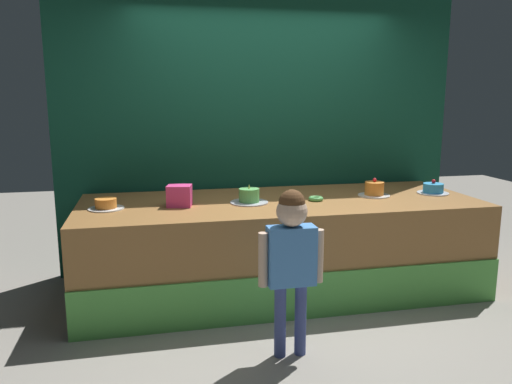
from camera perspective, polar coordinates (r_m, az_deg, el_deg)
ground_plane at (r=4.00m, az=5.10°, el=-14.19°), size 12.00×12.00×0.00m
stage_platform at (r=4.41m, az=2.76°, el=-6.08°), size 3.40×1.28×0.81m
curtain_backdrop at (r=4.94m, az=0.65°, el=9.06°), size 3.91×0.08×3.07m
child_figure at (r=3.22m, az=4.04°, el=-6.66°), size 0.43×0.20×1.12m
pink_box at (r=4.09m, az=-8.72°, el=-0.43°), size 0.22×0.19×0.17m
donut at (r=4.31m, az=6.84°, el=-0.75°), size 0.13×0.13×0.04m
cake_far_left at (r=4.13m, az=-16.73°, el=-1.38°), size 0.28×0.28×0.09m
cake_center_left at (r=4.18m, az=-0.79°, el=-0.56°), size 0.32×0.32×0.16m
cake_center_right at (r=4.60m, az=13.32°, el=0.26°), size 0.28×0.28×0.16m
cake_far_right at (r=4.86m, az=19.53°, el=0.32°), size 0.28×0.28×0.13m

